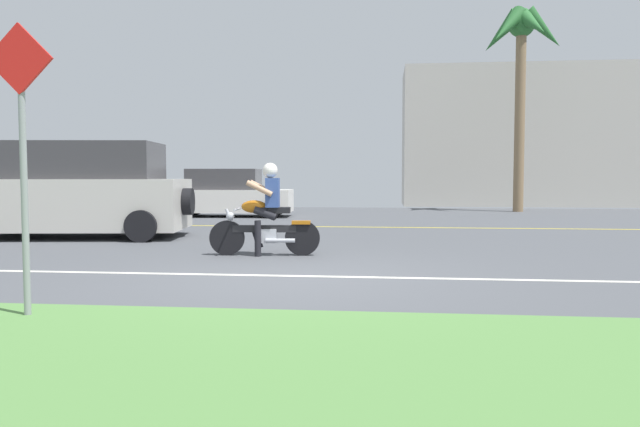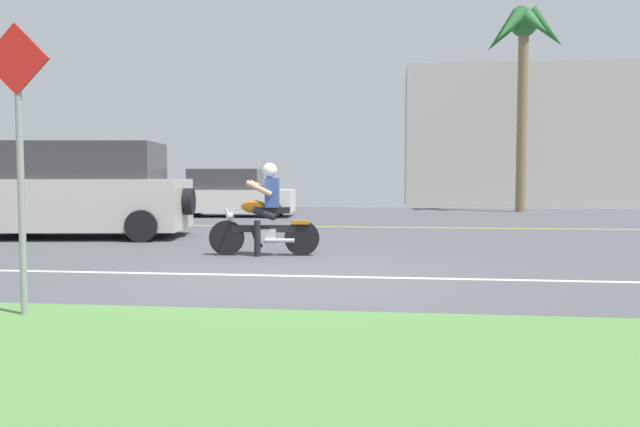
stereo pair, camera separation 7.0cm
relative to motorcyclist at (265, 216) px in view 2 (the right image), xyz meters
name	(u,v)px [view 2 (the right image)]	position (x,y,z in m)	size (l,w,h in m)	color
ground	(315,251)	(0.71, 0.90, -0.67)	(56.00, 30.00, 0.04)	#4C4F54
grass_median	(177,378)	(0.71, -6.20, -0.62)	(56.00, 3.80, 0.06)	#548442
lane_line_near	(287,276)	(0.71, -2.04, -0.64)	(50.40, 0.12, 0.01)	silver
lane_line_far	(338,227)	(0.71, 5.84, -0.64)	(50.40, 0.12, 0.01)	yellow
motorcyclist	(265,216)	(0.00, 0.00, 0.00)	(1.83, 0.60, 1.53)	black
suv_nearby	(78,192)	(-4.58, 2.52, 0.34)	(4.90, 2.66, 2.02)	beige
parked_car_0	(97,193)	(-8.68, 11.50, 0.06)	(3.88, 2.08, 1.50)	white
parked_car_1	(231,194)	(-3.11, 9.60, 0.08)	(3.99, 1.97, 1.55)	white
palm_tree_0	(523,44)	(6.88, 13.50, 5.51)	(3.15, 3.46, 7.54)	#846B4C
motorcyclist_distant	(109,202)	(-6.02, 6.90, -0.07)	(1.61, 0.54, 1.35)	black
street_sign	(19,142)	(-1.22, -4.76, 0.96)	(0.62, 0.06, 2.63)	gray
building_far	(531,138)	(8.43, 18.90, 2.43)	(11.33, 4.00, 6.16)	#BCB7AD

